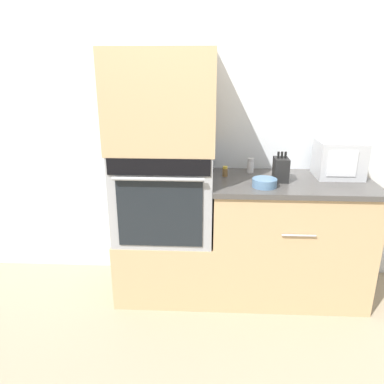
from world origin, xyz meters
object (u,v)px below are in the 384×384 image
object	(u,v)px
condiment_jar_near	(225,171)
condiment_jar_mid	(250,166)
wall_oven	(165,192)
microwave	(339,159)
knife_block	(281,169)
bowl	(264,183)

from	to	relation	value
condiment_jar_near	condiment_jar_mid	xyz separation A→B (m)	(0.19, 0.11, 0.02)
wall_oven	microwave	bearing A→B (deg)	5.15
knife_block	condiment_jar_near	bearing A→B (deg)	166.54
knife_block	bowl	xyz separation A→B (m)	(-0.13, -0.14, -0.05)
wall_oven	knife_block	size ratio (longest dim) A/B	3.28
condiment_jar_mid	microwave	bearing A→B (deg)	-7.44
bowl	knife_block	bearing A→B (deg)	47.82
wall_oven	condiment_jar_near	world-z (taller)	wall_oven
wall_oven	condiment_jar_mid	world-z (taller)	wall_oven
wall_oven	condiment_jar_mid	bearing A→B (deg)	17.12
bowl	microwave	bearing A→B (deg)	25.30
microwave	bowl	world-z (taller)	microwave
knife_block	condiment_jar_near	distance (m)	0.39
microwave	wall_oven	bearing A→B (deg)	-174.85
microwave	knife_block	size ratio (longest dim) A/B	1.53
microwave	bowl	bearing A→B (deg)	-154.70
knife_block	condiment_jar_mid	size ratio (longest dim) A/B	1.91
bowl	condiment_jar_near	bearing A→B (deg)	137.70
knife_block	condiment_jar_near	world-z (taller)	knife_block
knife_block	bowl	bearing A→B (deg)	-132.18
wall_oven	condiment_jar_mid	size ratio (longest dim) A/B	6.27
wall_oven	knife_block	world-z (taller)	wall_oven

